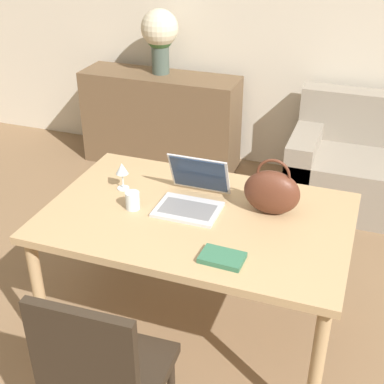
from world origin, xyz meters
TOP-DOWN VIEW (x-y plane):
  - wall_back at (0.00, 3.00)m, footprint 10.00×0.06m
  - dining_table at (-0.14, 0.75)m, footprint 1.50×0.97m
  - chair at (-0.23, -0.10)m, footprint 0.46×0.46m
  - sideboard at (-1.14, 2.66)m, footprint 1.36×0.40m
  - laptop at (-0.19, 0.85)m, footprint 0.31×0.34m
  - drinking_glass at (-0.46, 0.70)m, footprint 0.07×0.07m
  - wine_glass at (-0.59, 0.86)m, footprint 0.07×0.07m
  - handbag at (0.20, 0.89)m, footprint 0.28×0.14m
  - flower_vase at (-1.14, 2.70)m, footprint 0.30×0.30m
  - book at (0.09, 0.44)m, footprint 0.19×0.13m

SIDE VIEW (x-z plane):
  - sideboard at x=-1.14m, z-range 0.00..0.82m
  - chair at x=-0.23m, z-range 0.04..0.98m
  - dining_table at x=-0.14m, z-range 0.30..1.07m
  - book at x=0.09m, z-range 0.76..0.79m
  - drinking_glass at x=-0.46m, z-range 0.76..0.86m
  - laptop at x=-0.19m, z-range 0.71..0.94m
  - wine_glass at x=-0.59m, z-range 0.80..0.95m
  - handbag at x=0.20m, z-range 0.74..1.03m
  - flower_vase at x=-1.14m, z-range 0.88..1.41m
  - wall_back at x=0.00m, z-range 0.00..2.70m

